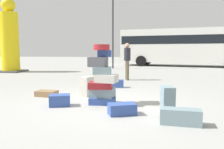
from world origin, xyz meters
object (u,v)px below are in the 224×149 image
suitcase_brown_behind_tower (47,93)px  lamp_post (113,10)px  suitcase_navy_foreground_near (122,109)px  person_bearded_onlooker (127,58)px  parked_bus (185,45)px  suitcase_cream_foreground_far (87,86)px  suitcase_slate_left_side (180,117)px  suitcase_navy_upright_blue (115,84)px  suitcase_slate_right_side (168,99)px  suitcase_navy_white_trunk (60,100)px  yellow_dummy_statue (10,39)px  suitcase_tower (102,80)px

suitcase_brown_behind_tower → lamp_post: lamp_post is taller
suitcase_navy_foreground_near → person_bearded_onlooker: (-0.34, 5.80, 0.91)m
parked_bus → person_bearded_onlooker: bearing=-100.6°
suitcase_navy_foreground_near → suitcase_cream_foreground_far: suitcase_cream_foreground_far is taller
suitcase_cream_foreground_far → suitcase_slate_left_side: suitcase_cream_foreground_far is taller
suitcase_slate_left_side → suitcase_navy_upright_blue: (-1.77, 4.10, -0.01)m
suitcase_slate_right_side → person_bearded_onlooker: 5.62m
person_bearded_onlooker → lamp_post: lamp_post is taller
suitcase_navy_white_trunk → yellow_dummy_statue: yellow_dummy_statue is taller
suitcase_tower → yellow_dummy_statue: (-7.40, 7.86, 1.44)m
person_bearded_onlooker → suitcase_slate_left_side: bearing=-4.3°
suitcase_tower → suitcase_slate_left_side: (1.75, -1.44, -0.47)m
suitcase_slate_left_side → yellow_dummy_statue: (-9.15, 9.30, 1.91)m
person_bearded_onlooker → yellow_dummy_statue: size_ratio=0.37×
suitcase_navy_foreground_near → suitcase_slate_right_side: size_ratio=1.01×
suitcase_slate_left_side → suitcase_navy_white_trunk: bearing=165.2°
suitcase_tower → suitcase_navy_foreground_near: bearing=-57.0°
suitcase_brown_behind_tower → suitcase_slate_left_side: 4.20m
suitcase_navy_upright_blue → parked_bus: (4.45, 12.07, 1.69)m
suitcase_tower → suitcase_brown_behind_tower: size_ratio=2.54×
suitcase_navy_upright_blue → suitcase_tower: bearing=-94.5°
suitcase_navy_foreground_near → suitcase_slate_right_side: (0.99, 0.39, 0.17)m
suitcase_navy_foreground_near → suitcase_slate_left_side: bearing=-45.4°
yellow_dummy_statue → parked_bus: (11.83, 6.87, -0.22)m
parked_bus → suitcase_navy_foreground_near: bearing=-91.4°
suitcase_cream_foreground_far → yellow_dummy_statue: 9.84m
suitcase_tower → suitcase_slate_right_side: bearing=-18.8°
suitcase_navy_foreground_near → suitcase_navy_upright_blue: suitcase_navy_upright_blue is taller
suitcase_slate_left_side → lamp_post: 14.01m
suitcase_navy_foreground_near → suitcase_slate_left_side: 1.25m
suitcase_cream_foreground_far → suitcase_slate_left_side: 3.37m
suitcase_brown_behind_tower → suitcase_tower: bearing=-14.9°
suitcase_brown_behind_tower → person_bearded_onlooker: 4.73m
suitcase_brown_behind_tower → yellow_dummy_statue: yellow_dummy_statue is taller
suitcase_navy_white_trunk → suitcase_slate_right_side: bearing=-21.8°
suitcase_tower → suitcase_navy_foreground_near: size_ratio=2.64×
suitcase_slate_left_side → suitcase_navy_foreground_near: bearing=162.2°
suitcase_cream_foreground_far → suitcase_navy_upright_blue: 1.83m
suitcase_brown_behind_tower → yellow_dummy_statue: bearing=134.8°
parked_bus → suitcase_navy_upright_blue: bearing=-97.9°
suitcase_brown_behind_tower → suitcase_navy_white_trunk: suitcase_navy_white_trunk is taller
suitcase_brown_behind_tower → suitcase_slate_left_side: (3.59, -2.18, 0.07)m
suitcase_slate_left_side → person_bearded_onlooker: 6.54m
suitcase_cream_foreground_far → suitcase_navy_upright_blue: (0.61, 1.71, -0.15)m
suitcase_tower → suitcase_navy_white_trunk: suitcase_tower is taller
suitcase_slate_left_side → suitcase_navy_white_trunk: suitcase_slate_left_side is taller
suitcase_slate_left_side → suitcase_navy_white_trunk: 2.95m
suitcase_tower → suitcase_brown_behind_tower: (-1.84, 0.73, -0.54)m
suitcase_navy_white_trunk → suitcase_tower: bearing=2.5°
suitcase_slate_left_side → lamp_post: lamp_post is taller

